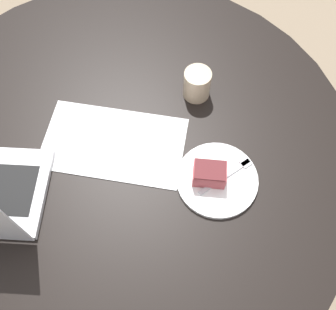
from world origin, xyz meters
TOP-DOWN VIEW (x-y plane):
  - ground_plane at (0.00, 0.00)m, footprint 12.00×12.00m
  - dining_table at (0.00, 0.00)m, footprint 1.35×1.35m
  - paper_document at (-0.02, -0.01)m, footprint 0.43×0.29m
  - plate at (0.29, -0.02)m, footprint 0.22×0.22m
  - cake_slice at (0.27, -0.03)m, footprint 0.10×0.08m
  - fork at (0.32, 0.01)m, footprint 0.12×0.15m
  - coffee_glass at (0.15, 0.24)m, footprint 0.08×0.08m

SIDE VIEW (x-z plane):
  - ground_plane at x=0.00m, z-range 0.00..0.00m
  - dining_table at x=0.00m, z-range 0.27..1.00m
  - paper_document at x=-0.02m, z-range 0.73..0.74m
  - plate at x=0.29m, z-range 0.73..0.75m
  - fork at x=0.32m, z-range 0.75..0.75m
  - cake_slice at x=0.27m, z-range 0.75..0.80m
  - coffee_glass at x=0.15m, z-range 0.73..0.83m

